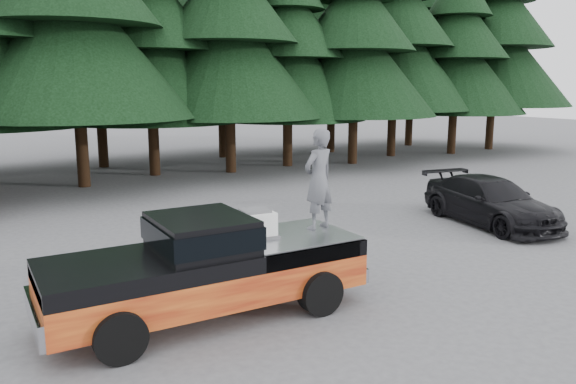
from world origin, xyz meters
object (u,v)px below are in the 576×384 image
pickup_truck (208,282)px  parked_car (490,201)px  man_on_bed (319,179)px  air_compressor (255,225)px

pickup_truck → parked_car: size_ratio=1.22×
man_on_bed → air_compressor: bearing=-16.9°
pickup_truck → air_compressor: (1.08, 0.17, 0.91)m
pickup_truck → parked_car: bearing=12.2°
air_compressor → man_on_bed: size_ratio=0.34×
air_compressor → parked_car: air_compressor is taller
air_compressor → parked_car: size_ratio=0.14×
air_compressor → man_on_bed: bearing=2.4°
pickup_truck → air_compressor: 1.42m
pickup_truck → parked_car: (10.18, 2.19, 0.05)m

